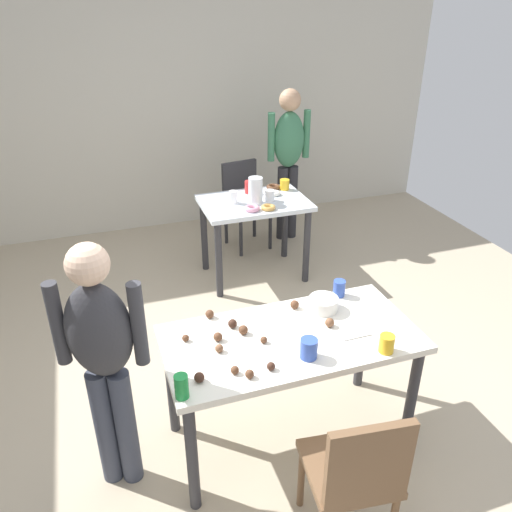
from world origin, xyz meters
name	(u,v)px	position (x,y,z in m)	size (l,w,h in m)	color
ground_plane	(255,413)	(0.00, 0.00, 0.00)	(6.40, 6.40, 0.00)	tan
wall_back	(157,108)	(0.00, 3.20, 1.30)	(6.40, 0.10, 2.60)	beige
dining_table_near	(291,351)	(0.12, -0.24, 0.65)	(1.39, 0.68, 0.75)	silver
dining_table_far	(254,214)	(0.57, 1.70, 0.62)	(0.94, 0.65, 0.75)	silver
chair_near_table	(356,472)	(0.15, -0.96, 0.50)	(0.44, 0.44, 0.87)	brown
chair_far_table	(244,199)	(0.69, 2.38, 0.50)	(0.46, 0.46, 0.87)	#2D2D33
person_girl_near	(103,353)	(-0.85, -0.21, 0.86)	(0.45, 0.30, 1.45)	#383D4C
person_adult_far	(289,152)	(1.16, 2.38, 0.95)	(0.45, 0.21, 1.57)	#28282D
mixing_bowl	(323,304)	(0.40, -0.07, 0.79)	(0.17, 0.17, 0.08)	white
soda_can	(181,387)	(-0.53, -0.51, 0.81)	(0.07, 0.07, 0.12)	#198438
fork_near	(358,337)	(0.46, -0.37, 0.75)	(0.17, 0.02, 0.01)	silver
cup_near_0	(309,348)	(0.14, -0.44, 0.80)	(0.09, 0.09, 0.11)	#3351B2
cup_near_1	(339,288)	(0.55, 0.04, 0.80)	(0.07, 0.07, 0.10)	#3351B2
cup_near_2	(387,344)	(0.54, -0.53, 0.80)	(0.08, 0.08, 0.10)	yellow
cake_ball_0	(330,322)	(0.36, -0.23, 0.78)	(0.05, 0.05, 0.05)	brown
cake_ball_1	(199,377)	(-0.43, -0.44, 0.78)	(0.05, 0.05, 0.05)	#3D2319
cake_ball_2	(294,304)	(0.24, 0.00, 0.78)	(0.05, 0.05, 0.05)	brown
cake_ball_3	(218,337)	(-0.26, -0.16, 0.77)	(0.05, 0.05, 0.05)	brown
cake_ball_4	(311,342)	(0.19, -0.35, 0.77)	(0.04, 0.04, 0.04)	brown
cake_ball_5	(235,370)	(-0.25, -0.44, 0.77)	(0.04, 0.04, 0.04)	brown
cake_ball_6	(210,314)	(-0.25, 0.07, 0.77)	(0.05, 0.05, 0.05)	brown
cake_ball_7	(233,324)	(-0.16, -0.07, 0.78)	(0.05, 0.05, 0.05)	#3D2319
cake_ball_8	(264,340)	(-0.04, -0.25, 0.77)	(0.04, 0.04, 0.04)	brown
cake_ball_9	(250,374)	(-0.20, -0.49, 0.77)	(0.04, 0.04, 0.04)	brown
cake_ball_10	(271,366)	(-0.08, -0.47, 0.77)	(0.04, 0.04, 0.04)	#3D2319
cake_ball_11	(243,330)	(-0.12, -0.14, 0.78)	(0.05, 0.05, 0.05)	brown
cake_ball_12	(186,338)	(-0.43, -0.10, 0.77)	(0.04, 0.04, 0.04)	brown
cake_ball_13	(219,348)	(-0.28, -0.25, 0.77)	(0.04, 0.04, 0.04)	brown
pitcher_far	(255,191)	(0.56, 1.65, 0.87)	(0.12, 0.12, 0.23)	white
cup_far_0	(249,187)	(0.58, 1.90, 0.81)	(0.07, 0.07, 0.12)	red
cup_far_1	(270,196)	(0.69, 1.66, 0.80)	(0.09, 0.09, 0.10)	white
cup_far_2	(285,185)	(0.93, 1.88, 0.80)	(0.09, 0.09, 0.10)	yellow
cup_far_3	(233,197)	(0.38, 1.71, 0.81)	(0.07, 0.07, 0.11)	white
donut_far_0	(252,208)	(0.48, 1.50, 0.77)	(0.13, 0.13, 0.04)	pink
donut_far_1	(274,193)	(0.79, 1.78, 0.77)	(0.12, 0.12, 0.03)	white
donut_far_2	(268,207)	(0.62, 1.47, 0.77)	(0.12, 0.12, 0.04)	gold
donut_far_3	(273,187)	(0.83, 1.93, 0.77)	(0.13, 0.13, 0.04)	brown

